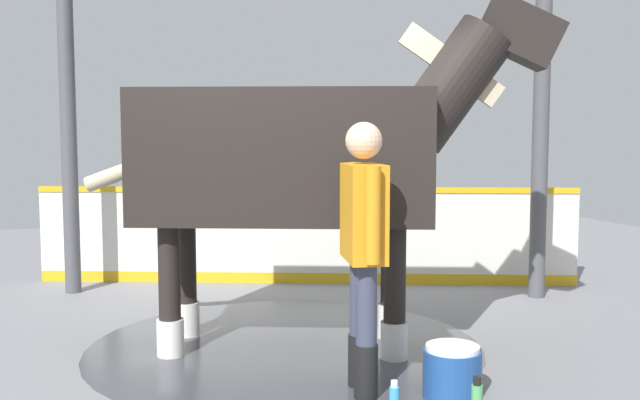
% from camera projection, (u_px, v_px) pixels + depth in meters
% --- Properties ---
extents(ground_plane, '(16.00, 16.00, 0.02)m').
position_uv_depth(ground_plane, '(255.00, 348.00, 5.47)').
color(ground_plane, gray).
extents(wet_patch, '(3.03, 3.03, 0.00)m').
position_uv_depth(wet_patch, '(285.00, 346.00, 5.49)').
color(wet_patch, '#42444C').
rests_on(wet_patch, ground).
extents(barrier_wall, '(5.59, 2.02, 1.06)m').
position_uv_depth(barrier_wall, '(305.00, 239.00, 7.79)').
color(barrier_wall, silver).
rests_on(barrier_wall, ground).
extents(roof_post_near, '(0.16, 0.16, 3.14)m').
position_uv_depth(roof_post_near, '(540.00, 141.00, 7.03)').
color(roof_post_near, '#4C4C51').
rests_on(roof_post_near, ground).
extents(roof_post_far, '(0.16, 0.16, 3.14)m').
position_uv_depth(roof_post_far, '(69.00, 141.00, 7.24)').
color(roof_post_far, '#4C4C51').
rests_on(roof_post_far, ground).
extents(horse, '(3.45, 1.64, 2.66)m').
position_uv_depth(horse, '(301.00, 157.00, 5.35)').
color(horse, black).
rests_on(horse, ground).
extents(handler, '(0.30, 0.68, 1.71)m').
position_uv_depth(handler, '(363.00, 238.00, 4.42)').
color(handler, black).
rests_on(handler, ground).
extents(wash_bucket, '(0.36, 0.36, 0.33)m').
position_uv_depth(wash_bucket, '(452.00, 371.00, 4.42)').
color(wash_bucket, '#1E478C').
rests_on(wash_bucket, ground).
extents(bottle_shampoo, '(0.06, 0.06, 0.21)m').
position_uv_depth(bottle_shampoo, '(394.00, 400.00, 4.11)').
color(bottle_shampoo, '#3399CC').
rests_on(bottle_shampoo, ground).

